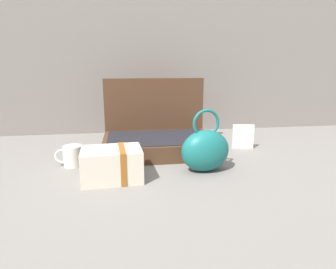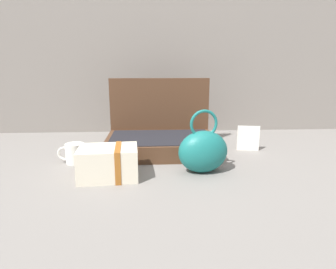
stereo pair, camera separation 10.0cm
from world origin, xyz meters
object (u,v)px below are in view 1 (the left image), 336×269
(open_suitcase, at_px, (157,136))
(teal_pouch_handbag, at_px, (205,150))
(info_card_left, at_px, (243,137))
(cream_toiletry_bag, at_px, (113,164))
(coffee_mug, at_px, (72,156))

(open_suitcase, xyz_separation_m, teal_pouch_handbag, (0.15, -0.29, 0.01))
(teal_pouch_handbag, xyz_separation_m, info_card_left, (0.26, 0.27, -0.02))
(cream_toiletry_bag, distance_m, coffee_mug, 0.24)
(open_suitcase, height_order, teal_pouch_handbag, open_suitcase)
(cream_toiletry_bag, distance_m, info_card_left, 0.67)
(open_suitcase, bearing_deg, info_card_left, -3.79)
(cream_toiletry_bag, bearing_deg, open_suitcase, 59.79)
(coffee_mug, bearing_deg, info_card_left, 9.93)
(open_suitcase, relative_size, cream_toiletry_bag, 2.30)
(open_suitcase, relative_size, coffee_mug, 4.53)
(teal_pouch_handbag, height_order, coffee_mug, teal_pouch_handbag)
(coffee_mug, bearing_deg, teal_pouch_handbag, -14.64)
(cream_toiletry_bag, bearing_deg, coffee_mug, 134.54)
(open_suitcase, bearing_deg, coffee_mug, -155.77)
(teal_pouch_handbag, relative_size, cream_toiletry_bag, 1.11)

